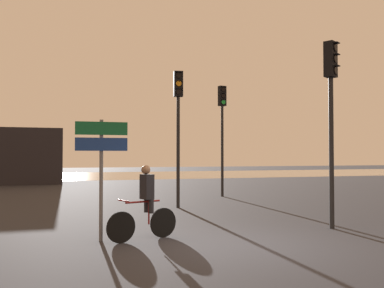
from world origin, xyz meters
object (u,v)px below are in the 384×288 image
at_px(direction_sign_post, 101,157).
at_px(traffic_light_center, 178,113).
at_px(traffic_light_near_right, 331,99).
at_px(cyclist, 145,202).
at_px(traffic_light_far_right, 222,120).

bearing_deg(direction_sign_post, traffic_light_center, -119.66).
relative_size(traffic_light_near_right, cyclist, 2.89).
bearing_deg(traffic_light_near_right, direction_sign_post, -31.36).
xyz_separation_m(traffic_light_center, traffic_light_near_right, (2.50, -5.33, -0.07)).
height_order(traffic_light_far_right, cyclist, traffic_light_far_right).
xyz_separation_m(traffic_light_center, direction_sign_post, (-3.20, -5.21, -1.53)).
distance_m(traffic_light_far_right, traffic_light_near_right, 8.74).
height_order(traffic_light_center, direction_sign_post, traffic_light_center).
bearing_deg(traffic_light_near_right, traffic_light_far_right, -123.67).
height_order(traffic_light_near_right, cyclist, traffic_light_near_right).
bearing_deg(traffic_light_center, traffic_light_near_right, 122.04).
distance_m(traffic_light_center, traffic_light_far_right, 4.55).
height_order(traffic_light_far_right, direction_sign_post, traffic_light_far_right).
height_order(traffic_light_center, traffic_light_near_right, traffic_light_center).
relative_size(traffic_light_far_right, cyclist, 3.06).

